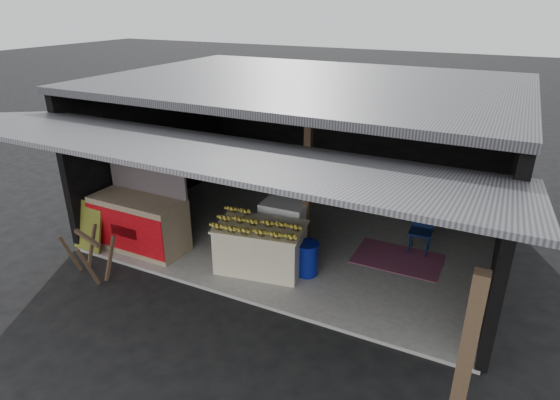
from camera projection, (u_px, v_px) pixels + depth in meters
The scene contains 13 objects.
ground at pixel (239, 301), 7.25m from camera, with size 80.00×80.00×0.00m, color black.
concrete_slab at pixel (304, 233), 9.29m from camera, with size 7.00×5.00×0.06m, color gray.
shophouse at pixel (313, 127), 8.73m from camera, with size 7.40×7.29×3.02m.
banana_table at pixel (261, 247), 7.86m from camera, with size 1.60×1.15×0.81m.
banana_pile at pixel (260, 221), 7.67m from camera, with size 1.35×0.81×0.16m, color gold, non-canonical shape.
white_crate at pixel (284, 226), 8.52m from camera, with size 0.83×0.59×0.89m.
neighbor_stall at pixel (140, 221), 8.51m from camera, with size 1.75×0.80×1.80m.
green_signboard at pixel (88, 226), 8.48m from camera, with size 0.61×0.04×0.92m, color black.
sawhorse at pixel (89, 251), 7.70m from camera, with size 0.83×0.82×0.76m.
water_barrel at pixel (307, 259), 7.75m from camera, with size 0.37×0.37×0.54m, color navy.
plastic_chair at pixel (422, 226), 8.41m from camera, with size 0.40×0.40×0.82m.
magenta_rug at pixel (398, 258), 8.30m from camera, with size 1.50×1.00×0.01m, color maroon.
picture_frames at pixel (342, 113), 10.58m from camera, with size 1.62×0.04×0.46m.
Camera 1 is at (3.29, -5.11, 4.29)m, focal length 30.00 mm.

